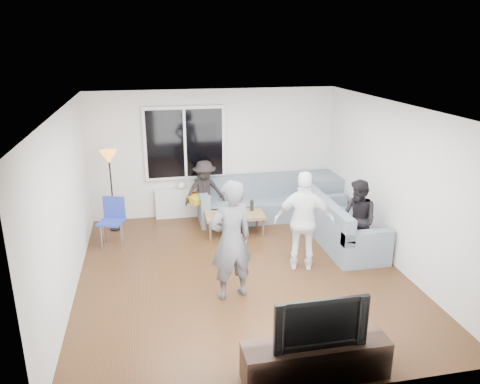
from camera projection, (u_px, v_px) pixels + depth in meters
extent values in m
cube|color=#56351C|center=(241.00, 274.00, 7.36)|extent=(5.00, 5.50, 0.04)
cube|color=white|center=(242.00, 106.00, 6.54)|extent=(5.00, 5.50, 0.04)
cube|color=silver|center=(214.00, 153.00, 9.53)|extent=(5.00, 0.04, 2.60)
cube|color=silver|center=(301.00, 287.00, 4.37)|extent=(5.00, 0.04, 2.60)
cube|color=silver|center=(65.00, 207.00, 6.47)|extent=(0.04, 5.50, 2.60)
cube|color=silver|center=(395.00, 185.00, 7.43)|extent=(0.04, 5.50, 2.60)
cube|color=white|center=(185.00, 143.00, 9.26)|extent=(1.62, 0.06, 1.47)
cube|color=black|center=(185.00, 144.00, 9.23)|extent=(1.50, 0.02, 1.35)
cube|color=white|center=(185.00, 144.00, 9.22)|extent=(0.05, 0.03, 1.35)
cube|color=silver|center=(187.00, 202.00, 9.61)|extent=(1.30, 0.12, 0.62)
imported|color=#276227|center=(200.00, 179.00, 9.48)|extent=(0.22, 0.18, 0.39)
imported|color=silver|center=(181.00, 185.00, 9.44)|extent=(0.18, 0.18, 0.18)
cube|color=slate|center=(327.00, 194.00, 9.78)|extent=(0.85, 0.85, 0.85)
cube|color=gold|center=(198.00, 199.00, 9.21)|extent=(0.49, 0.46, 0.14)
cube|color=maroon|center=(199.00, 197.00, 9.29)|extent=(0.46, 0.44, 0.13)
cube|color=olive|center=(235.00, 223.00, 8.81)|extent=(1.12, 0.64, 0.40)
cylinder|color=#9C1C45|center=(237.00, 210.00, 8.68)|extent=(0.17, 0.17, 0.17)
imported|color=#4A4A4F|center=(231.00, 240.00, 6.43)|extent=(0.72, 0.56, 1.74)
imported|color=white|center=(304.00, 221.00, 7.28)|extent=(1.02, 0.67, 1.61)
imported|color=black|center=(358.00, 220.00, 7.70)|extent=(0.67, 0.77, 1.34)
imported|color=black|center=(205.00, 192.00, 9.25)|extent=(0.88, 0.60, 1.27)
cube|color=#322319|center=(315.00, 360.00, 5.02)|extent=(1.60, 0.40, 0.44)
imported|color=black|center=(318.00, 319.00, 4.86)|extent=(1.01, 0.13, 0.58)
cylinder|color=#34130B|center=(237.00, 205.00, 8.85)|extent=(0.07, 0.07, 0.23)
cylinder|color=green|center=(227.00, 209.00, 8.62)|extent=(0.08, 0.08, 0.24)
cylinder|color=black|center=(252.00, 205.00, 8.86)|extent=(0.07, 0.07, 0.21)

